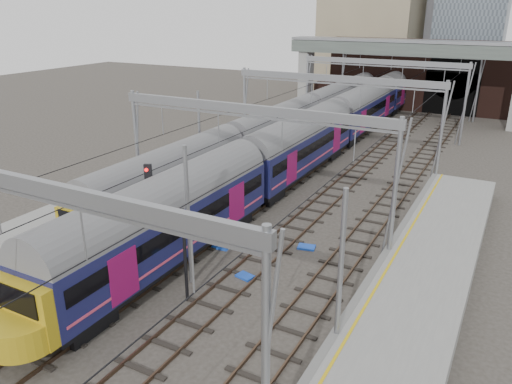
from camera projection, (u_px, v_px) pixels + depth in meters
The scene contains 13 objects.
ground at pixel (167, 301), 23.08m from camera, with size 160.00×160.00×0.00m, color #38332D.
platform_left at pixel (54, 228), 29.46m from camera, with size 4.32×55.00×1.12m.
tracks at pixel (297, 198), 35.47m from camera, with size 14.40×80.00×0.22m.
overhead_line at pixel (333, 93), 38.55m from camera, with size 16.80×80.00×8.00m.
retaining_wall at pixel (424, 77), 63.88m from camera, with size 28.00×2.75×9.00m.
overbridge at pixel (405, 57), 58.57m from camera, with size 28.00×3.00×9.25m.
train_main at pixel (336, 124), 46.48m from camera, with size 2.97×68.54×5.05m.
train_second at pixel (309, 115), 50.92m from camera, with size 2.69×62.13×4.66m.
signal_near_left at pixel (152, 201), 25.93m from camera, with size 0.42×0.48×5.36m.
signal_near_centre at pixel (183, 244), 22.10m from camera, with size 0.37×0.46×4.66m.
equip_cover_a at pixel (221, 247), 28.25m from camera, with size 0.97×0.69×0.11m, color blue.
equip_cover_b at pixel (245, 276), 25.15m from camera, with size 0.87×0.61×0.10m, color blue.
equip_cover_c at pixel (306, 247), 28.19m from camera, with size 0.96×0.68×0.11m, color blue.
Camera 1 is at (13.03, -15.56, 12.80)m, focal length 35.00 mm.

